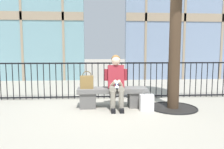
{
  "coord_description": "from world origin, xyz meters",
  "views": [
    {
      "loc": [
        -0.33,
        -4.81,
        1.29
      ],
      "look_at": [
        0.0,
        0.1,
        0.75
      ],
      "focal_mm": 33.97,
      "sensor_mm": 36.0,
      "label": 1
    }
  ],
  "objects": [
    {
      "name": "shopping_bag",
      "position": [
        0.73,
        -0.34,
        0.18
      ],
      "size": [
        0.3,
        0.17,
        0.44
      ],
      "color": "white",
      "rests_on": "ground"
    },
    {
      "name": "ground_plane",
      "position": [
        0.0,
        0.0,
        0.0
      ],
      "size": [
        60.0,
        60.0,
        0.0
      ],
      "primitive_type": "plane",
      "color": "#A8A091"
    },
    {
      "name": "seated_person_with_phone",
      "position": [
        0.08,
        -0.13,
        0.65
      ],
      "size": [
        0.52,
        0.66,
        1.21
      ],
      "color": "gray",
      "rests_on": "ground"
    },
    {
      "name": "stone_bench",
      "position": [
        0.0,
        0.0,
        0.27
      ],
      "size": [
        1.6,
        0.44,
        0.45
      ],
      "color": "slate",
      "rests_on": "ground"
    },
    {
      "name": "handbag_on_bench",
      "position": [
        -0.58,
        -0.01,
        0.6
      ],
      "size": [
        0.29,
        0.2,
        0.39
      ],
      "color": "olive",
      "rests_on": "stone_bench"
    },
    {
      "name": "plaza_railing",
      "position": [
        0.0,
        0.93,
        0.5
      ],
      "size": [
        7.79,
        0.04,
        0.99
      ],
      "color": "black",
      "rests_on": "ground"
    }
  ]
}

